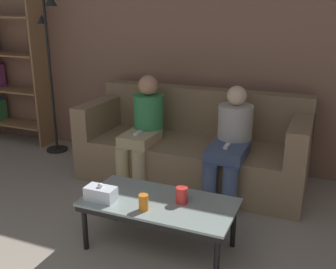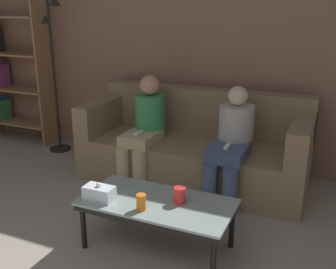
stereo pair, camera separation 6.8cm
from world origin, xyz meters
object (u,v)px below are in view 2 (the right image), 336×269
object	(u,v)px
cup_near_right	(180,195)
standing_lamp	(54,59)
cup_near_left	(141,202)
tissue_box	(99,193)
bookshelf	(8,73)
seated_person_left_end	(145,127)
seated_person_mid_left	(232,141)
coffee_table	(158,206)
couch	(195,148)

from	to	relation	value
cup_near_right	standing_lamp	size ratio (longest dim) A/B	0.06
cup_near_left	tissue_box	world-z (taller)	tissue_box
cup_near_left	standing_lamp	distance (m)	2.61
bookshelf	seated_person_left_end	distance (m)	2.34
standing_lamp	seated_person_mid_left	distance (m)	2.37
coffee_table	cup_near_right	world-z (taller)	cup_near_right
bookshelf	cup_near_left	bearing A→B (deg)	-31.21
couch	seated_person_mid_left	world-z (taller)	seated_person_mid_left
coffee_table	cup_near_left	size ratio (longest dim) A/B	9.61
coffee_table	seated_person_left_end	distance (m)	1.25
standing_lamp	seated_person_mid_left	size ratio (longest dim) A/B	1.78
seated_person_left_end	tissue_box	bearing A→B (deg)	-78.82
cup_near_left	bookshelf	bearing A→B (deg)	148.79
couch	seated_person_mid_left	size ratio (longest dim) A/B	2.18
cup_near_left	tissue_box	size ratio (longest dim) A/B	0.52
tissue_box	seated_person_left_end	world-z (taller)	seated_person_left_end
bookshelf	coffee_table	bearing A→B (deg)	-28.42
seated_person_left_end	seated_person_mid_left	xyz separation A→B (m)	(0.89, -0.02, -0.02)
cup_near_right	seated_person_mid_left	distance (m)	1.01
standing_lamp	seated_person_left_end	world-z (taller)	standing_lamp
couch	seated_person_mid_left	xyz separation A→B (m)	(0.45, -0.25, 0.22)
seated_person_mid_left	seated_person_left_end	bearing A→B (deg)	178.88
cup_near_left	couch	bearing A→B (deg)	95.51
coffee_table	cup_near_right	bearing A→B (deg)	14.05
tissue_box	standing_lamp	distance (m)	2.35
cup_near_left	seated_person_mid_left	xyz separation A→B (m)	(0.31, 1.20, 0.11)
cup_near_left	seated_person_left_end	bearing A→B (deg)	115.75
bookshelf	standing_lamp	world-z (taller)	standing_lamp
seated_person_mid_left	tissue_box	bearing A→B (deg)	-119.02
tissue_box	standing_lamp	world-z (taller)	standing_lamp
coffee_table	seated_person_mid_left	world-z (taller)	seated_person_mid_left
coffee_table	cup_near_left	distance (m)	0.19
cup_near_right	seated_person_left_end	xyz separation A→B (m)	(-0.79, 1.02, 0.13)
cup_near_left	standing_lamp	world-z (taller)	standing_lamp
couch	cup_near_left	distance (m)	1.45
couch	seated_person_left_end	xyz separation A→B (m)	(-0.45, -0.23, 0.24)
coffee_table	seated_person_mid_left	bearing A→B (deg)	75.99
cup_near_left	cup_near_right	size ratio (longest dim) A/B	0.96
standing_lamp	seated_person_mid_left	xyz separation A→B (m)	(2.27, -0.39, -0.58)
coffee_table	tissue_box	bearing A→B (deg)	-160.10
standing_lamp	seated_person_mid_left	bearing A→B (deg)	-9.67
coffee_table	bookshelf	xyz separation A→B (m)	(-2.89, 1.57, 0.55)
cup_near_left	coffee_table	bearing A→B (deg)	73.04
seated_person_mid_left	couch	bearing A→B (deg)	151.12
bookshelf	seated_person_left_end	bearing A→B (deg)	-12.73
coffee_table	tissue_box	xyz separation A→B (m)	(-0.40, -0.14, 0.09)
cup_near_right	tissue_box	size ratio (longest dim) A/B	0.54
standing_lamp	seated_person_left_end	size ratio (longest dim) A/B	1.72
bookshelf	standing_lamp	size ratio (longest dim) A/B	0.99
couch	bookshelf	xyz separation A→B (m)	(-2.71, 0.28, 0.56)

